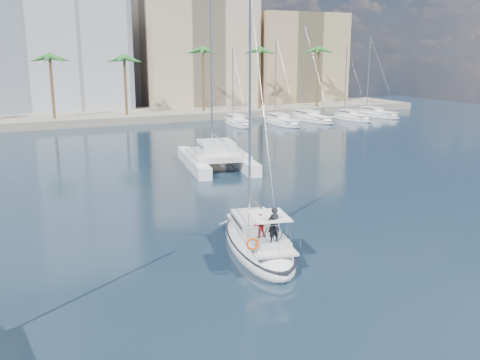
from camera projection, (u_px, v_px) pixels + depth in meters
name	position (u px, v px, depth m)	size (l,w,h in m)	color
ground	(259.00, 245.00, 31.01)	(160.00, 160.00, 0.00)	black
quay	(86.00, 118.00, 84.70)	(120.00, 14.00, 1.20)	gray
building_beige	(196.00, 56.00, 99.38)	(20.00, 14.00, 20.00)	tan
building_tan_right	(294.00, 61.00, 106.00)	(18.00, 12.00, 18.00)	tan
palm_centre	(86.00, 55.00, 78.89)	(3.60, 3.60, 12.30)	brown
palm_right	(287.00, 55.00, 92.73)	(3.60, 3.60, 12.30)	brown
main_sloop	(258.00, 242.00, 30.08)	(5.13, 10.33, 14.69)	white
catamaran	(216.00, 155.00, 51.65)	(7.50, 12.22, 16.76)	white
seagull	(228.00, 222.00, 33.75)	(1.23, 0.53, 0.23)	silver
moored_yacht_a	(237.00, 125.00, 80.63)	(2.72, 9.35, 11.90)	white
moored_yacht_b	(281.00, 124.00, 81.51)	(3.14, 10.78, 13.72)	white
moored_yacht_c	(311.00, 121.00, 85.92)	(3.55, 12.21, 15.54)	white
moored_yacht_d	(351.00, 120.00, 86.80)	(2.72, 9.35, 11.90)	white
moored_yacht_e	(376.00, 117.00, 91.22)	(3.14, 10.78, 13.72)	white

